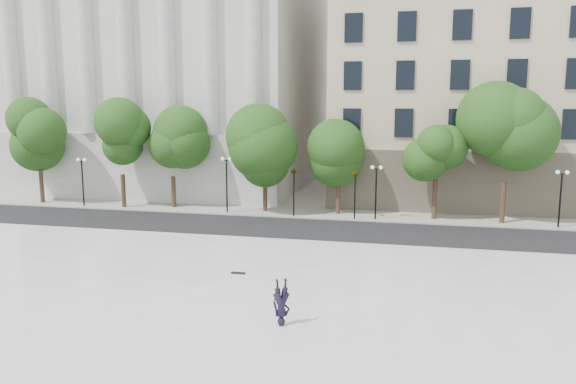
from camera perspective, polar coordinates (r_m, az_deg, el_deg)
name	(u,v)px	position (r m, az deg, el deg)	size (l,w,h in m)	color
ground	(168,337)	(22.32, -12.08, -14.20)	(160.00, 160.00, 0.00)	#AEABA4
plaza	(198,303)	(24.78, -9.16, -11.12)	(44.00, 22.00, 0.45)	white
street	(279,230)	(38.58, -0.89, -3.90)	(60.00, 8.00, 0.02)	black
far_sidewalk	(297,213)	(44.30, 0.92, -2.11)	(60.00, 4.00, 0.12)	#B1AEA3
building_west	(169,62)	(62.78, -11.98, 12.82)	(31.50, 27.65, 25.60)	silver
building_east	(538,75)	(58.57, 24.09, 10.78)	(36.00, 26.15, 23.00)	beige
traffic_light_west	(294,169)	(42.04, 0.60, 2.38)	(1.09, 1.88, 4.25)	black
traffic_light_east	(355,171)	(41.34, 6.86, 2.16)	(0.97, 1.84, 4.23)	black
person_lying	(282,319)	(21.63, -0.66, -12.77)	(0.65, 0.43, 1.79)	black
skateboard	(238,273)	(27.78, -5.09, -8.20)	(0.70, 0.18, 0.07)	black
street_trees	(265,146)	(43.76, -2.36, 4.68)	(41.91, 5.24, 7.95)	#382619
lamp_posts	(298,179)	(42.39, 1.04, 1.29)	(37.52, 0.28, 4.47)	black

